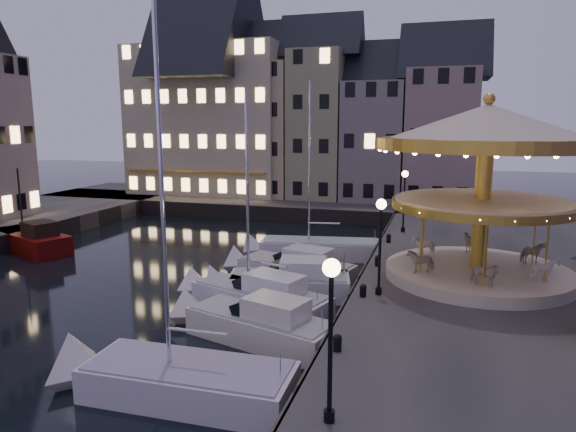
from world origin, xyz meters
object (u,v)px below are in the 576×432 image
(bollard_a, at_px, (337,342))
(motorboat_e, at_px, (290,269))
(streetlamp_a, at_px, (331,318))
(bollard_c, at_px, (378,260))
(motorboat_f, at_px, (312,249))
(carousel, at_px, (485,159))
(streetlamp_b, at_px, (380,233))
(motorboat_c, at_px, (253,297))
(motorboat_b, at_px, (252,324))
(motorboat_d, at_px, (281,284))
(bollard_b, at_px, (363,290))
(streetlamp_c, at_px, (404,192))
(red_fishing_boat, at_px, (32,241))
(motorboat_a, at_px, (173,380))
(bollard_d, at_px, (389,238))

(bollard_a, xyz_separation_m, motorboat_e, (-4.85, 10.85, -0.96))
(bollard_a, bearing_deg, streetlamp_a, -81.47)
(streetlamp_a, bearing_deg, bollard_c, 92.37)
(motorboat_f, distance_m, carousel, 13.27)
(streetlamp_b, xyz_separation_m, bollard_a, (-0.60, -6.00, -2.41))
(bollard_c, relative_size, motorboat_e, 0.08)
(bollard_a, distance_m, motorboat_c, 7.80)
(motorboat_b, relative_size, carousel, 0.74)
(streetlamp_a, xyz_separation_m, motorboat_c, (-5.71, 9.82, -3.34))
(motorboat_f, bearing_deg, bollard_c, -48.25)
(streetlamp_b, height_order, motorboat_d, streetlamp_b)
(bollard_b, bearing_deg, streetlamp_c, 87.55)
(bollard_c, relative_size, carousel, 0.06)
(bollard_a, xyz_separation_m, bollard_b, (0.00, 5.50, 0.00))
(bollard_a, relative_size, red_fishing_boat, 0.08)
(motorboat_d, bearing_deg, red_fishing_boat, 168.41)
(streetlamp_b, bearing_deg, motorboat_c, -178.18)
(streetlamp_c, relative_size, motorboat_a, 0.32)
(bollard_b, bearing_deg, carousel, 40.82)
(streetlamp_b, bearing_deg, bollard_d, 93.43)
(motorboat_c, height_order, motorboat_f, motorboat_f)
(bollard_d, bearing_deg, motorboat_c, -116.67)
(red_fishing_boat, bearing_deg, streetlamp_b, -13.96)
(bollard_b, distance_m, motorboat_c, 5.21)
(motorboat_c, bearing_deg, motorboat_d, 74.97)
(red_fishing_boat, relative_size, carousel, 0.74)
(streetlamp_a, bearing_deg, bollard_d, 91.72)
(streetlamp_c, bearing_deg, streetlamp_b, -90.00)
(motorboat_b, bearing_deg, bollard_d, 73.11)
(streetlamp_c, bearing_deg, motorboat_d, -114.11)
(bollard_c, distance_m, carousel, 7.28)
(streetlamp_b, distance_m, red_fishing_boat, 25.00)
(bollard_a, bearing_deg, motorboat_d, 119.09)
(motorboat_f, xyz_separation_m, carousel, (9.73, -6.32, 6.45))
(streetlamp_b, xyz_separation_m, motorboat_e, (-5.45, 4.85, -3.38))
(bollard_a, bearing_deg, streetlamp_c, 88.24)
(bollard_a, bearing_deg, bollard_d, 90.00)
(motorboat_f, bearing_deg, carousel, -32.99)
(streetlamp_b, height_order, motorboat_a, motorboat_a)
(streetlamp_c, xyz_separation_m, motorboat_a, (-5.49, -21.53, -3.48))
(bollard_a, relative_size, motorboat_a, 0.04)
(bollard_a, height_order, carousel, carousel)
(streetlamp_b, relative_size, motorboat_d, 0.59)
(streetlamp_c, distance_m, motorboat_a, 22.49)
(bollard_b, xyz_separation_m, red_fishing_boat, (-23.45, 6.48, -0.91))
(bollard_a, height_order, bollard_c, same)
(motorboat_d, bearing_deg, motorboat_b, -84.72)
(streetlamp_a, distance_m, motorboat_e, 16.18)
(motorboat_d, relative_size, motorboat_f, 0.61)
(streetlamp_c, distance_m, motorboat_c, 15.20)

